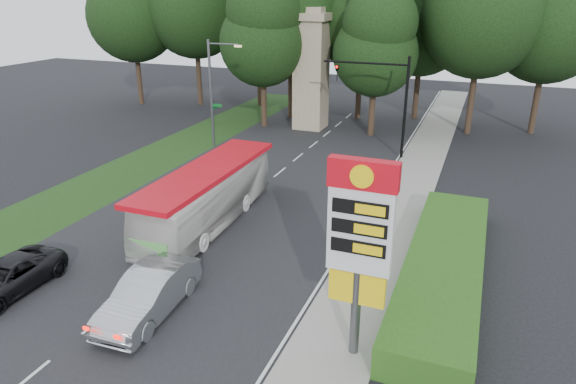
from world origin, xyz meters
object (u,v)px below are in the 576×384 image
at_px(gas_station_pylon, 360,235).
at_px(transit_bus, 208,197).
at_px(monument, 311,69).
at_px(sedan_silver, 149,294).
at_px(suv_charcoal, 6,277).
at_px(traffic_signal_mast, 387,92).
at_px(streetlight_signs, 213,89).

height_order(gas_station_pylon, transit_bus, gas_station_pylon).
xyz_separation_m(monument, sedan_silver, (3.50, -28.51, -4.26)).
height_order(gas_station_pylon, sedan_silver, gas_station_pylon).
bearing_deg(sedan_silver, suv_charcoal, -175.23).
xyz_separation_m(transit_bus, suv_charcoal, (-4.29, -8.66, -0.84)).
distance_m(traffic_signal_mast, transit_bus, 16.23).
relative_size(traffic_signal_mast, streetlight_signs, 0.90).
bearing_deg(suv_charcoal, gas_station_pylon, 6.12).
relative_size(traffic_signal_mast, suv_charcoal, 1.50).
xyz_separation_m(streetlight_signs, monument, (4.99, 7.99, 0.67)).
relative_size(monument, transit_bus, 0.93).
relative_size(transit_bus, suv_charcoal, 2.25).
xyz_separation_m(traffic_signal_mast, transit_bus, (-6.09, -14.71, -3.17)).
relative_size(streetlight_signs, sedan_silver, 1.57).
relative_size(streetlight_signs, monument, 0.80).
bearing_deg(sedan_silver, streetlight_signs, 109.42).
distance_m(gas_station_pylon, suv_charcoal, 14.47).
height_order(transit_bus, sedan_silver, transit_bus).
xyz_separation_m(gas_station_pylon, sedan_silver, (-7.70, -0.51, -3.61)).
distance_m(traffic_signal_mast, suv_charcoal, 25.88).
bearing_deg(traffic_signal_mast, suv_charcoal, -113.96).
bearing_deg(gas_station_pylon, suv_charcoal, -174.41).
relative_size(gas_station_pylon, suv_charcoal, 1.43).
bearing_deg(gas_station_pylon, streetlight_signs, 128.96).
relative_size(monument, suv_charcoal, 2.10).
height_order(streetlight_signs, transit_bus, streetlight_signs).
bearing_deg(streetlight_signs, traffic_signal_mast, 8.92).
xyz_separation_m(gas_station_pylon, suv_charcoal, (-13.90, -1.36, -3.78)).
height_order(traffic_signal_mast, streetlight_signs, streetlight_signs).
height_order(traffic_signal_mast, monument, monument).
xyz_separation_m(gas_station_pylon, transit_bus, (-9.61, 7.30, -2.94)).
relative_size(streetlight_signs, suv_charcoal, 1.67).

